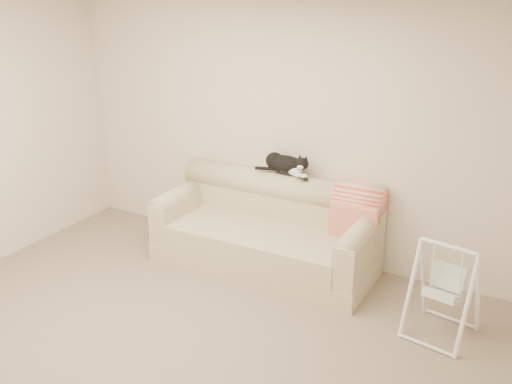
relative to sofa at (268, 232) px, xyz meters
The scene contains 8 objects.
ground_plane 1.65m from the sofa, 89.39° to the right, with size 5.00×5.00×0.00m, color #756853.
room_shell 2.00m from the sofa, 89.39° to the right, with size 5.04×4.04×2.60m.
sofa is the anchor object (origin of this frame).
remote_a 0.61m from the sofa, 75.62° to the left, with size 0.18×0.05×0.03m.
remote_b 0.66m from the sofa, 39.66° to the left, with size 0.15×0.15×0.02m.
tuxedo_cat 0.71m from the sofa, 74.46° to the left, with size 0.58×0.24×0.23m.
throw_blanket 0.96m from the sofa, 14.82° to the left, with size 0.47×0.38×0.58m.
baby_swing 1.87m from the sofa, 13.22° to the right, with size 0.58×0.60×0.81m.
Camera 1 is at (2.40, -3.03, 2.71)m, focal length 40.00 mm.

